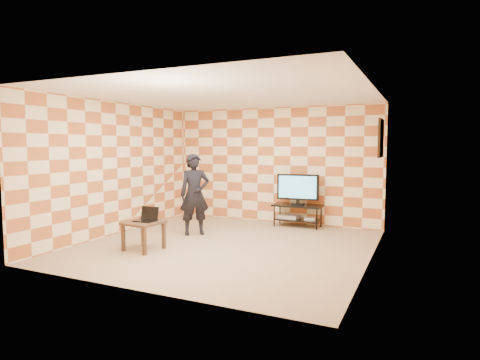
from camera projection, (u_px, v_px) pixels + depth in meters
The scene contains 14 objects.
floor at pixel (226, 245), 7.29m from camera, with size 5.00×5.00×0.00m, color tan.
wall_back at pixel (274, 165), 9.44m from camera, with size 5.00×0.02×2.70m, color #FFEDBC.
wall_front at pixel (134, 184), 4.92m from camera, with size 5.00×0.02×2.70m, color #FFEDBC.
wall_left at pixel (117, 168), 8.22m from camera, with size 0.02×5.00×2.70m, color #FFEDBC.
wall_right at pixel (372, 176), 6.13m from camera, with size 0.02×5.00×2.70m, color #FFEDBC.
ceiling at pixel (226, 95), 7.06m from camera, with size 5.00×5.00×0.02m, color white.
wall_art at pixel (381, 138), 7.50m from camera, with size 0.04×0.72×0.72m.
tv_stand at pixel (298, 210), 8.95m from camera, with size 1.10×0.49×0.50m.
tv at pixel (298, 188), 8.90m from camera, with size 0.94×0.20×0.68m.
dvd_player at pixel (289, 216), 9.08m from camera, with size 0.45×0.32×0.08m, color #ADADAF.
game_console at pixel (310, 219), 8.87m from camera, with size 0.23×0.17×0.05m, color silver.
side_table at pixel (144, 227), 6.94m from camera, with size 0.63×0.63×0.50m.
laptop at pixel (147, 218), 7.01m from camera, with size 0.36×0.29×0.24m.
person at pixel (195, 194), 8.13m from camera, with size 0.60×0.39×1.65m, color black.
Camera 1 is at (3.23, -6.40, 1.82)m, focal length 30.00 mm.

